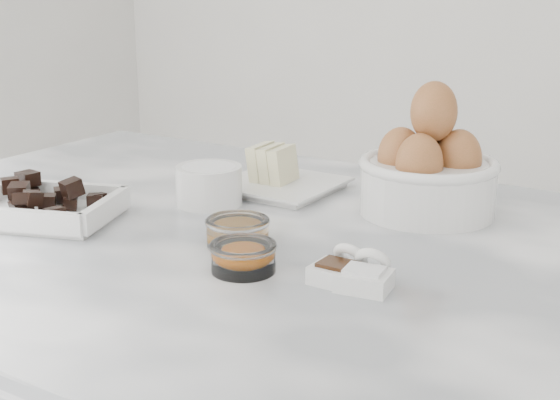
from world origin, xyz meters
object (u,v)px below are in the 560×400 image
Objects in this scene: sugar_ramekin at (209,184)px; salt_spoon at (366,275)px; zest_bowl at (243,256)px; egg_bowl at (428,171)px; vanilla_spoon at (341,269)px; chocolate_dish at (44,204)px; honey_bowl at (238,231)px; butter_plate at (279,176)px.

sugar_ramekin is 1.29× the size of salt_spoon.
egg_bowl is at bearing 73.63° from zest_bowl.
zest_bowl is at bearing -167.54° from salt_spoon.
sugar_ramekin reaches higher than salt_spoon.
chocolate_dish is at bearing -177.50° from vanilla_spoon.
zest_bowl is 0.11m from vanilla_spoon.
chocolate_dish is 2.85× the size of honey_bowl.
chocolate_dish is 0.46m from salt_spoon.
egg_bowl is at bearing 24.07° from sugar_ramekin.
sugar_ramekin is 0.49× the size of egg_bowl.
butter_plate is at bearing 115.14° from zest_bowl.
sugar_ramekin is 0.26m from zest_bowl.
vanilla_spoon is at bearing 16.25° from zest_bowl.
vanilla_spoon is at bearing -12.42° from honey_bowl.
zest_bowl is (0.33, -0.01, -0.00)m from chocolate_dish.
honey_bowl is 0.08m from zest_bowl.
zest_bowl is 1.15× the size of vanilla_spoon.
butter_plate reaches higher than vanilla_spoon.
honey_bowl is at bearing 167.58° from vanilla_spoon.
sugar_ramekin is 1.18× the size of honey_bowl.
egg_bowl is 2.39× the size of honey_bowl.
vanilla_spoon is 0.92× the size of salt_spoon.
honey_bowl is (0.27, 0.05, -0.00)m from chocolate_dish.
chocolate_dish is 3.13× the size of salt_spoon.
butter_plate is 0.36m from vanilla_spoon.
butter_plate reaches higher than honey_bowl.
butter_plate is 0.33m from zest_bowl.
egg_bowl reaches higher than butter_plate.
egg_bowl is at bearing 2.15° from butter_plate.
zest_bowl is (0.19, -0.18, -0.01)m from sugar_ramekin.
butter_plate reaches higher than salt_spoon.
salt_spoon is at bearing -44.43° from butter_plate.
honey_bowl is (-0.14, -0.24, -0.04)m from egg_bowl.
butter_plate is 2.21× the size of zest_bowl.
sugar_ramekin reaches higher than honey_bowl.
sugar_ramekin reaches higher than chocolate_dish.
sugar_ramekin is at bearing 152.04° from vanilla_spoon.
vanilla_spoon is (0.24, -0.27, -0.01)m from butter_plate.
chocolate_dish is at bearing -144.68° from egg_bowl.
butter_plate reaches higher than zest_bowl.
sugar_ramekin is at bearing 137.96° from honey_bowl.
salt_spoon is at bearing 2.24° from chocolate_dish.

